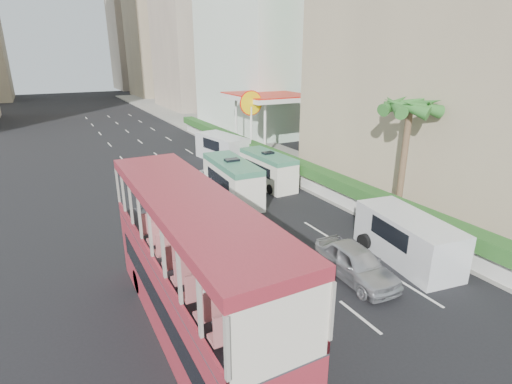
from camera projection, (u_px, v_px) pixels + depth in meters
ground_plane at (334, 287)px, 16.46m from camera, size 200.00×200.00×0.00m
double_decker_bus at (192, 268)px, 12.95m from camera, size 2.50×11.00×5.06m
car_silver_lane_a at (215, 227)px, 22.18m from camera, size 2.08×4.28×1.35m
car_silver_lane_b at (354, 278)px, 17.16m from camera, size 1.93×4.43×1.48m
van_asset at (222, 192)px, 27.90m from camera, size 2.62×5.39×1.48m
minibus_near at (232, 181)px, 25.97m from camera, size 2.30×6.02×2.62m
minibus_far at (268, 170)px, 28.92m from camera, size 1.92×5.36×2.36m
panel_van_near at (407, 238)px, 18.41m from camera, size 2.92×5.60×2.14m
panel_van_far at (222, 148)px, 35.68m from camera, size 3.10×5.97×2.28m
sidewalk at (249, 146)px, 41.26m from camera, size 6.00×120.00×0.18m
kerb_wall at (283, 170)px, 30.66m from camera, size 0.30×44.00×1.00m
hedge at (283, 159)px, 30.38m from camera, size 1.10×44.00×0.70m
palm_tree at (403, 163)px, 22.17m from camera, size 0.36×0.36×6.40m
shell_station at (268, 122)px, 39.17m from camera, size 6.50×8.00×5.50m
tower_far_b at (137, 10)px, 104.06m from camera, size 14.00×14.00×40.00m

